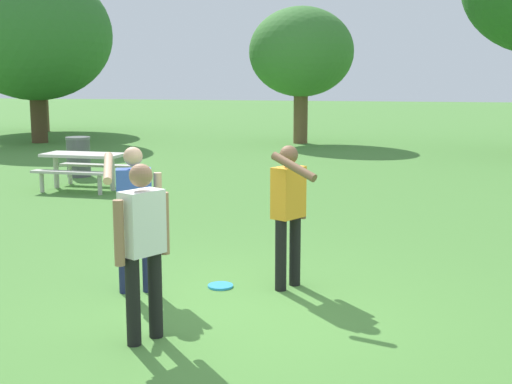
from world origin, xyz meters
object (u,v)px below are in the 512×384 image
tree_tall_left (38,36)px  frisbee (220,286)px  tree_broad_center (34,35)px  picnic_table_near (84,163)px  trash_can_beside_table (79,157)px  person_catcher (143,241)px  tree_far_right (301,53)px  person_bystander (135,208)px  person_thrower (289,206)px

tree_tall_left → frisbee: bearing=-55.6°
frisbee → tree_broad_center: (-11.02, 15.15, 3.82)m
picnic_table_near → trash_can_beside_table: trash_can_beside_table is taller
person_catcher → tree_far_right: bearing=94.5°
tree_far_right → frisbee: bearing=-84.2°
person_bystander → trash_can_beside_table: size_ratio=1.71×
person_bystander → tree_far_right: size_ratio=0.34×
person_catcher → tree_broad_center: size_ratio=0.27×
person_thrower → frisbee: size_ratio=5.61×
tree_tall_left → tree_broad_center: size_ratio=1.05×
tree_tall_left → tree_broad_center: tree_tall_left is taller
picnic_table_near → trash_can_beside_table: 1.93m
trash_can_beside_table → picnic_table_near: bearing=-59.8°
person_thrower → person_bystander: size_ratio=1.00×
person_bystander → picnic_table_near: size_ratio=0.94×
person_bystander → tree_tall_left: bearing=122.2°
person_thrower → tree_far_right: (-2.49, 16.85, 2.25)m
tree_tall_left → person_thrower: bearing=-53.9°
person_bystander → tree_tall_left: 24.06m
person_bystander → frisbee: bearing=24.2°
person_bystander → tree_far_right: bearing=92.8°
trash_can_beside_table → frisbee: bearing=-53.6°
trash_can_beside_table → tree_broad_center: bearing=125.6°
picnic_table_near → trash_can_beside_table: (-0.97, 1.67, -0.08)m
person_catcher → tree_broad_center: tree_broad_center is taller
trash_can_beside_table → person_bystander: bearing=-59.2°
tree_broad_center → tree_far_right: (9.30, 1.85, -0.62)m
person_catcher → tree_tall_left: 25.49m
frisbee → trash_can_beside_table: trash_can_beside_table is taller
person_thrower → person_catcher: bearing=-118.8°
person_thrower → trash_can_beside_table: bearing=130.5°
picnic_table_near → tree_far_right: (2.98, 11.00, 2.65)m
trash_can_beside_table → person_thrower: bearing=-49.5°
person_thrower → trash_can_beside_table: person_thrower is taller
tree_tall_left → person_bystander: bearing=-57.8°
person_bystander → trash_can_beside_table: person_bystander is taller
tree_tall_left → tree_far_right: 12.21m
tree_broad_center → person_thrower: bearing=-51.8°
person_catcher → tree_far_right: size_ratio=0.34×
trash_can_beside_table → tree_tall_left: tree_tall_left is taller
person_thrower → person_catcher: 2.11m
frisbee → person_catcher: bearing=-98.1°
frisbee → person_thrower: bearing=10.6°
person_catcher → frisbee: person_catcher is taller
picnic_table_near → tree_broad_center: (-6.33, 9.14, 3.27)m
frisbee → trash_can_beside_table: bearing=126.4°
person_thrower → person_catcher: size_ratio=1.00×
person_thrower → person_catcher: (-1.01, -1.85, -0.02)m
frisbee → tree_tall_left: tree_tall_left is taller
trash_can_beside_table → tree_broad_center: size_ratio=0.16×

